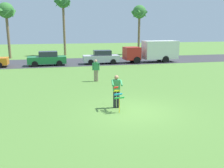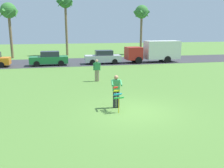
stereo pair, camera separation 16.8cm
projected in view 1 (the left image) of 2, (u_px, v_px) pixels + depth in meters
ground_plane at (134, 111)px, 12.17m from camera, size 120.00×120.00×0.00m
road_strip at (85, 62)px, 30.77m from camera, size 120.00×8.00×0.01m
person_kite_flyer at (116, 90)px, 12.53m from camera, size 0.61×0.71×1.73m
kite_held at (118, 95)px, 11.93m from camera, size 0.52×0.66×1.23m
parked_car_green at (47, 59)px, 27.30m from camera, size 4.23×1.89×1.60m
parked_car_silver at (101, 57)px, 28.68m from camera, size 4.25×1.93×1.60m
parked_truck_red_cab at (154, 51)px, 30.02m from camera, size 6.74×2.21×2.62m
palm_tree_left_near at (6, 13)px, 32.83m from camera, size 2.58×2.71×7.56m
palm_tree_right_near at (63, 4)px, 36.60m from camera, size 2.58×2.71×9.24m
palm_tree_centre_far at (139, 14)px, 38.65m from camera, size 2.58×2.71×7.77m
person_walker_near at (96, 70)px, 18.99m from camera, size 0.56×0.30×1.73m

